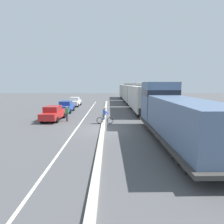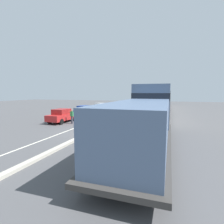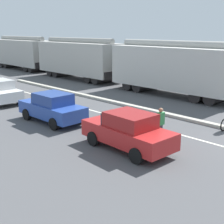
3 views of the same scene
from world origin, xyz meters
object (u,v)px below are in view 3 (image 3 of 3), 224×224
(hopper_car_middle, at_px, (79,59))
(parked_car_red, at_px, (128,131))
(hopper_car_lead, at_px, (173,68))
(pedestrian_by_cars, at_px, (160,125))
(hopper_car_trailing, at_px, (22,53))
(parked_car_blue, at_px, (52,107))

(hopper_car_middle, relative_size, parked_car_red, 2.49)
(hopper_car_lead, xyz_separation_m, pedestrian_by_cars, (-9.20, -5.81, -1.23))
(hopper_car_lead, xyz_separation_m, hopper_car_trailing, (0.00, 23.20, 0.00))
(hopper_car_middle, distance_m, parked_car_blue, 15.62)
(hopper_car_trailing, height_order, parked_car_blue, hopper_car_trailing)
(hopper_car_lead, relative_size, parked_car_blue, 2.50)
(hopper_car_lead, height_order, hopper_car_trailing, same)
(hopper_car_trailing, height_order, parked_car_red, hopper_car_trailing)
(pedestrian_by_cars, bearing_deg, hopper_car_lead, 32.27)
(hopper_car_middle, xyz_separation_m, pedestrian_by_cars, (-9.20, -17.41, -1.23))
(parked_car_red, bearing_deg, pedestrian_by_cars, -16.14)
(parked_car_red, distance_m, parked_car_blue, 5.70)
(hopper_car_middle, relative_size, hopper_car_trailing, 1.00)
(hopper_car_trailing, bearing_deg, hopper_car_lead, -90.00)
(pedestrian_by_cars, bearing_deg, hopper_car_trailing, 72.41)
(hopper_car_middle, bearing_deg, hopper_car_trailing, 90.00)
(hopper_car_trailing, bearing_deg, parked_car_blue, -115.25)
(hopper_car_lead, relative_size, hopper_car_trailing, 1.00)
(hopper_car_middle, height_order, parked_car_blue, hopper_car_middle)
(parked_car_blue, bearing_deg, hopper_car_middle, 46.22)
(parked_car_red, bearing_deg, hopper_car_trailing, 69.27)
(hopper_car_middle, bearing_deg, parked_car_red, -122.52)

